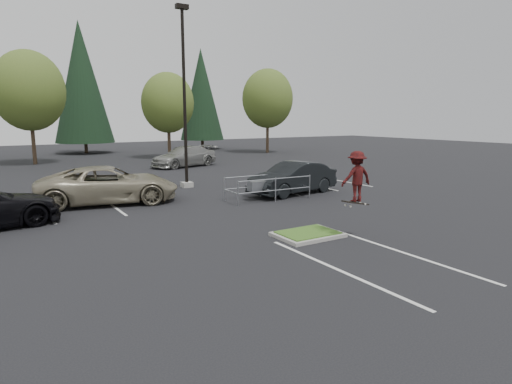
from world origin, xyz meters
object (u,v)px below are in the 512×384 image
light_pole (185,108)px  car_r_charc (293,178)px  decid_c (168,105)px  conif_b (82,82)px  skateboarder (357,177)px  decid_b (29,93)px  car_far_silver (185,156)px  decid_d (267,100)px  car_l_tan (108,185)px  cart_corral (260,185)px  conif_c (201,95)px

light_pole → car_r_charc: bearing=-51.3°
decid_c → conif_b: conif_b is taller
car_r_charc → decid_c: bearing=167.0°
conif_b → skateboarder: conif_b is taller
decid_b → car_far_silver: bearing=-39.1°
car_far_silver → decid_c: bearing=152.1°
decid_c → car_r_charc: size_ratio=1.62×
decid_d → car_l_tan: (-22.49, -20.78, -5.02)m
decid_b → cart_corral: size_ratio=2.30×
decid_b → skateboarder: (7.21, -31.53, -3.94)m
conif_c → car_r_charc: size_ratio=2.42×
light_pole → car_far_silver: 11.38m
conif_c → car_l_tan: 35.70m
decid_b → car_far_silver: decid_b is taller
decid_b → skateboarder: size_ratio=5.18×
decid_b → car_far_silver: (10.49, -8.53, -5.20)m
decid_b → decid_d: size_ratio=1.02×
decid_d → car_r_charc: size_ratio=1.83×
decid_b → car_r_charc: 26.29m
light_pole → decid_b: bearing=109.4°
skateboarder → car_l_tan: bearing=-54.0°
conif_c → cart_corral: size_ratio=2.99×
light_pole → car_r_charc: light_pole is taller
conif_b → cart_corral: 34.90m
decid_d → car_far_silver: (-13.51, -8.33, -5.07)m
conif_c → light_pole: bearing=-116.1°
decid_b → decid_c: decid_b is taller
cart_corral → car_r_charc: car_r_charc is taller
decid_c → car_l_tan: size_ratio=1.31×
conif_c → skateboarder: conif_c is taller
conif_b → car_l_tan: (-4.50, -30.95, -6.96)m
decid_b → cart_corral: bearing=-71.6°
decid_d → skateboarder: decid_d is taller
light_pole → cart_corral: bearing=-74.7°
decid_b → conif_c: conif_c is taller
skateboarder → car_r_charc: (3.30, 8.00, -1.25)m
cart_corral → decid_d: bearing=58.1°
decid_d → conif_c: (-3.99, 9.17, 0.94)m
decid_c → skateboarder: (-4.79, -30.83, -3.15)m
decid_c → cart_corral: 24.20m
decid_c → car_l_tan: 23.24m
light_pole → conif_c: 30.72m
decid_c → car_far_silver: decid_c is taller
cart_corral → car_r_charc: (2.47, 0.61, 0.11)m
decid_c → conif_c: conif_c is taller
car_l_tan → conif_b: bearing=3.7°
light_pole → conif_b: (-0.50, 28.50, 3.29)m
decid_c → car_far_silver: 9.12m
decid_b → decid_d: decid_b is taller
decid_b → cart_corral: decid_b is taller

